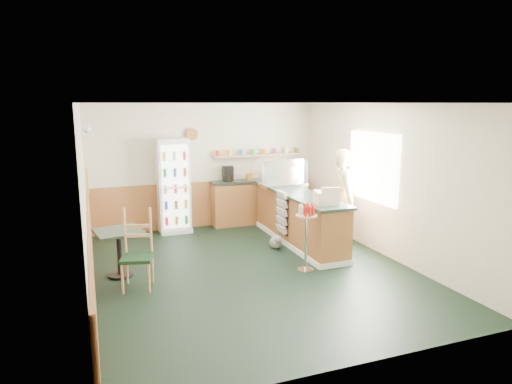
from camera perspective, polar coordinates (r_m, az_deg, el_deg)
name	(u,v)px	position (r m, az deg, el deg)	size (l,w,h in m)	color
ground	(252,270)	(7.62, -0.50, -9.70)	(6.00, 6.00, 0.00)	black
room_envelope	(225,173)	(7.84, -3.90, 2.39)	(5.04, 6.02, 2.72)	beige
service_counter	(298,220)	(8.93, 5.31, -3.53)	(0.68, 3.01, 1.01)	#A56335
back_counter	(259,199)	(10.39, 0.40, -0.91)	(2.24, 0.42, 1.69)	#A56335
drinks_fridge	(174,186)	(9.74, -10.26, 0.76)	(0.65, 0.54, 1.98)	white
display_case	(283,173)	(9.45, 3.39, 2.34)	(0.94, 0.49, 0.53)	silver
cash_register	(326,198)	(7.86, 8.76, -0.70)	(0.37, 0.39, 0.21)	beige
shopkeeper	(344,199)	(8.74, 10.89, -0.81)	(0.62, 0.45, 1.87)	tan
condiment_stand	(306,226)	(7.41, 6.30, -4.24)	(0.35, 0.35, 1.09)	silver
newspaper_rack	(282,212)	(8.73, 3.25, -2.57)	(0.09, 0.41, 0.83)	black
cafe_table	(119,244)	(7.50, -16.76, -6.25)	(0.80, 0.80, 0.75)	black
cafe_chair	(136,246)	(7.02, -14.79, -6.60)	(0.54, 0.54, 1.18)	black
dog_doorstop	(276,242)	(8.65, 2.52, -6.25)	(0.23, 0.30, 0.28)	gray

